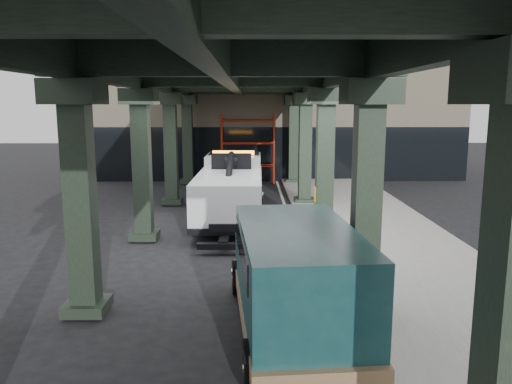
{
  "coord_description": "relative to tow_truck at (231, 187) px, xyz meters",
  "views": [
    {
      "loc": [
        0.17,
        -14.27,
        4.5
      ],
      "look_at": [
        0.34,
        1.65,
        1.7
      ],
      "focal_mm": 35.0,
      "sensor_mm": 36.0,
      "label": 1
    }
  ],
  "objects": [
    {
      "name": "ground",
      "position": [
        0.6,
        -5.05,
        -1.32
      ],
      "size": [
        90.0,
        90.0,
        0.0
      ],
      "primitive_type": "plane",
      "color": "black",
      "rests_on": "ground"
    },
    {
      "name": "building",
      "position": [
        2.6,
        14.95,
        2.68
      ],
      "size": [
        22.0,
        10.0,
        8.0
      ],
      "primitive_type": "cube",
      "color": "#C6B793",
      "rests_on": "ground"
    },
    {
      "name": "viaduct",
      "position": [
        0.2,
        -3.05,
        4.15
      ],
      "size": [
        7.4,
        32.0,
        6.4
      ],
      "color": "black",
      "rests_on": "ground"
    },
    {
      "name": "sidewalk",
      "position": [
        5.1,
        -3.05,
        -1.24
      ],
      "size": [
        5.0,
        40.0,
        0.15
      ],
      "primitive_type": "cube",
      "color": "gray",
      "rests_on": "ground"
    },
    {
      "name": "tow_truck",
      "position": [
        0.0,
        0.0,
        0.0
      ],
      "size": [
        2.61,
        8.29,
        2.7
      ],
      "rotation": [
        0.0,
        0.0,
        -0.02
      ],
      "color": "black",
      "rests_on": "ground"
    },
    {
      "name": "towed_van",
      "position": [
        1.6,
        -10.12,
        -0.1
      ],
      "size": [
        2.61,
        5.73,
        2.26
      ],
      "rotation": [
        0.0,
        0.0,
        0.08
      ],
      "color": "#10373A",
      "rests_on": "ground"
    },
    {
      "name": "lane_stripe",
      "position": [
        2.3,
        -3.05,
        -1.31
      ],
      "size": [
        0.12,
        38.0,
        0.01
      ],
      "primitive_type": "cube",
      "color": "silver",
      "rests_on": "ground"
    },
    {
      "name": "scaffolding",
      "position": [
        0.6,
        9.59,
        0.79
      ],
      "size": [
        3.08,
        0.88,
        4.0
      ],
      "color": "#B6210E",
      "rests_on": "ground"
    }
  ]
}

